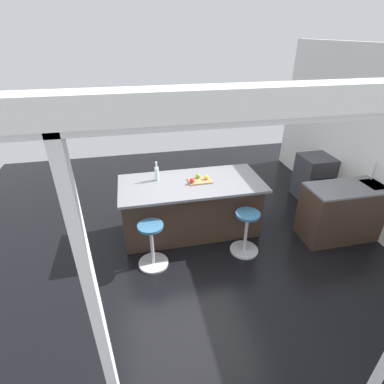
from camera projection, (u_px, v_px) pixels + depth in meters
The scene contains 13 objects.
ground_plane at pixel (187, 240), 4.80m from camera, with size 8.10×8.10×0.00m, color black.
window_panel_rear at pixel (271, 372), 1.87m from camera, with size 6.23×0.12×2.88m.
interior_partition_left at pixel (376, 144), 4.67m from camera, with size 0.15×5.61×2.88m.
sink_cabinet at pixel (358, 210), 4.75m from camera, with size 1.83×0.60×1.21m.
oven_range at pixel (313, 177), 5.84m from camera, with size 0.60×0.61×0.90m.
kitchen_island at pixel (191, 207), 4.80m from camera, with size 2.25×1.03×0.96m.
stool_by_window at pixel (246, 234), 4.41m from camera, with size 0.44×0.44×0.71m.
stool_middle at pixel (152, 246), 4.15m from camera, with size 0.44×0.44×0.71m.
cutting_board at pixel (200, 181), 4.56m from camera, with size 0.36×0.24×0.02m, color olive.
apple_red at pixel (192, 180), 4.46m from camera, with size 0.08×0.08×0.08m, color red.
apple_yellow at pixel (206, 177), 4.57m from camera, with size 0.07×0.07×0.07m, color gold.
apple_green at pixel (198, 176), 4.61m from camera, with size 0.07×0.07×0.07m, color #609E2D.
water_bottle at pixel (157, 173), 4.54m from camera, with size 0.06×0.06×0.31m.
Camera 1 is at (0.72, 3.74, 3.04)m, focal length 27.15 mm.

